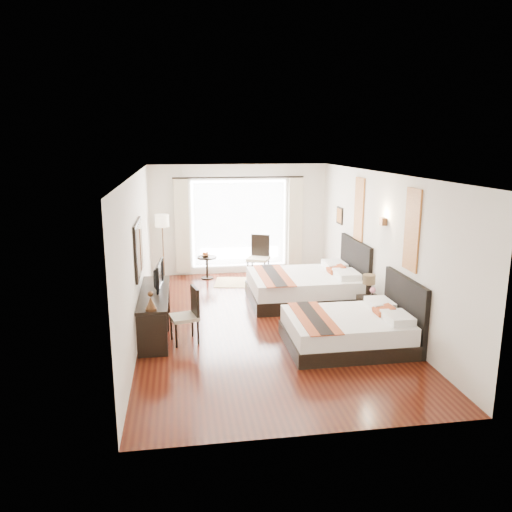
{
  "coord_description": "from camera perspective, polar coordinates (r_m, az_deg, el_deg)",
  "views": [
    {
      "loc": [
        -1.49,
        -8.81,
        3.35
      ],
      "look_at": [
        -0.09,
        0.27,
        1.24
      ],
      "focal_mm": 35.0,
      "sensor_mm": 36.0,
      "label": 1
    }
  ],
  "objects": [
    {
      "name": "fruit_bowl",
      "position": [
        12.39,
        -5.8,
        0.02
      ],
      "size": [
        0.26,
        0.26,
        0.05
      ],
      "primitive_type": "imported",
      "rotation": [
        0.0,
        0.0,
        -0.28
      ],
      "color": "#432517",
      "rests_on": "side_table"
    },
    {
      "name": "wall_desk",
      "position": [
        9.05,
        -13.32,
        0.15
      ],
      "size": [
        0.01,
        7.5,
        2.8
      ],
      "primitive_type": "cube",
      "color": "silver",
      "rests_on": "floor"
    },
    {
      "name": "ceiling",
      "position": [
        8.95,
        0.87,
        9.35
      ],
      "size": [
        4.5,
        7.5,
        0.02
      ],
      "primitive_type": "cube",
      "color": "white",
      "rests_on": "wall_headboard"
    },
    {
      "name": "desk_chair",
      "position": [
        8.66,
        -8.04,
        -7.88
      ],
      "size": [
        0.53,
        0.53,
        0.96
      ],
      "rotation": [
        0.0,
        0.0,
        3.37
      ],
      "color": "beige",
      "rests_on": "floor"
    },
    {
      "name": "console_desk",
      "position": [
        9.14,
        -11.47,
        -6.31
      ],
      "size": [
        0.5,
        2.2,
        0.76
      ],
      "primitive_type": "cube",
      "color": "black",
      "rests_on": "floor"
    },
    {
      "name": "wall_headboard",
      "position": [
        9.76,
        13.95,
        1.04
      ],
      "size": [
        0.01,
        7.5,
        2.8
      ],
      "primitive_type": "cube",
      "color": "silver",
      "rests_on": "floor"
    },
    {
      "name": "wall_sconce",
      "position": [
        9.44,
        14.33,
        3.83
      ],
      "size": [
        0.1,
        0.14,
        0.14
      ],
      "primitive_type": "cube",
      "color": "#3F2716",
      "rests_on": "wall_headboard"
    },
    {
      "name": "television",
      "position": [
        9.19,
        -11.45,
        -2.17
      ],
      "size": [
        0.17,
        0.84,
        0.48
      ],
      "primitive_type": "imported",
      "rotation": [
        0.0,
        0.0,
        1.49
      ],
      "color": "black",
      "rests_on": "console_desk"
    },
    {
      "name": "table_lamp",
      "position": [
        9.75,
        12.79,
        -2.79
      ],
      "size": [
        0.24,
        0.24,
        0.38
      ],
      "color": "black",
      "rests_on": "nightstand"
    },
    {
      "name": "art_panel_near",
      "position": [
        8.49,
        17.4,
        2.86
      ],
      "size": [
        0.03,
        0.5,
        1.35
      ],
      "primitive_type": "cube",
      "color": "maroon",
      "rests_on": "wall_headboard"
    },
    {
      "name": "window_glass",
      "position": [
        12.79,
        -1.95,
        3.72
      ],
      "size": [
        2.4,
        0.02,
        2.2
      ],
      "primitive_type": "cube",
      "color": "white",
      "rests_on": "wall_window"
    },
    {
      "name": "art_panel_far",
      "position": [
        10.72,
        11.69,
        5.17
      ],
      "size": [
        0.03,
        0.5,
        1.35
      ],
      "primitive_type": "cube",
      "color": "maroon",
      "rests_on": "wall_headboard"
    },
    {
      "name": "floor",
      "position": [
        9.54,
        0.81,
        -7.64
      ],
      "size": [
        4.5,
        7.5,
        0.01
      ],
      "primitive_type": "cube",
      "color": "#38100A",
      "rests_on": "ground"
    },
    {
      "name": "sheer_curtain",
      "position": [
        12.73,
        -1.92,
        3.68
      ],
      "size": [
        2.3,
        0.02,
        2.1
      ],
      "primitive_type": "cube",
      "color": "white",
      "rests_on": "wall_window"
    },
    {
      "name": "side_table",
      "position": [
        12.5,
        -5.61,
        -1.33
      ],
      "size": [
        0.49,
        0.49,
        0.56
      ],
      "primitive_type": "cylinder",
      "color": "black",
      "rests_on": "floor"
    },
    {
      "name": "bronze_figurine",
      "position": [
        8.03,
        -11.93,
        -5.17
      ],
      "size": [
        0.22,
        0.22,
        0.28
      ],
      "primitive_type": null,
      "rotation": [
        0.0,
        0.0,
        0.22
      ],
      "color": "#3F2716",
      "rests_on": "console_desk"
    },
    {
      "name": "wall_entry",
      "position": [
        5.63,
        7.25,
        -7.46
      ],
      "size": [
        4.5,
        0.01,
        2.8
      ],
      "primitive_type": "cube",
      "color": "silver",
      "rests_on": "floor"
    },
    {
      "name": "drape_left",
      "position": [
        12.61,
        -8.46,
        3.36
      ],
      "size": [
        0.35,
        0.14,
        2.35
      ],
      "primitive_type": "cube",
      "color": "beige",
      "rests_on": "floor"
    },
    {
      "name": "drape_right",
      "position": [
        12.95,
        4.5,
        3.71
      ],
      "size": [
        0.35,
        0.14,
        2.35
      ],
      "primitive_type": "cube",
      "color": "beige",
      "rests_on": "floor"
    },
    {
      "name": "bed_near",
      "position": [
        8.56,
        10.87,
        -8.17
      ],
      "size": [
        2.05,
        1.6,
        1.15
      ],
      "color": "black",
      "rests_on": "floor"
    },
    {
      "name": "mirror_glass",
      "position": [
        8.84,
        -13.13,
        0.85
      ],
      "size": [
        0.01,
        1.12,
        0.82
      ],
      "primitive_type": "cube",
      "color": "white",
      "rests_on": "mirror_frame"
    },
    {
      "name": "vase",
      "position": [
        9.51,
        13.17,
        -4.38
      ],
      "size": [
        0.18,
        0.18,
        0.15
      ],
      "primitive_type": "imported",
      "rotation": [
        0.0,
        0.0,
        0.37
      ],
      "color": "black",
      "rests_on": "nightstand"
    },
    {
      "name": "wall_window",
      "position": [
        12.79,
        -1.96,
        4.17
      ],
      "size": [
        4.5,
        0.01,
        2.8
      ],
      "primitive_type": "cube",
      "color": "silver",
      "rests_on": "floor"
    },
    {
      "name": "mirror_frame",
      "position": [
        8.84,
        -13.29,
        0.85
      ],
      "size": [
        0.04,
        1.25,
        0.95
      ],
      "primitive_type": "cube",
      "color": "black",
      "rests_on": "wall_desk"
    },
    {
      "name": "floor_lamp",
      "position": [
        12.17,
        -10.67,
        3.49
      ],
      "size": [
        0.33,
        0.33,
        1.65
      ],
      "color": "black",
      "rests_on": "floor"
    },
    {
      "name": "bed_far",
      "position": [
        10.73,
        5.87,
        -3.43
      ],
      "size": [
        2.32,
        1.81,
        1.31
      ],
      "color": "black",
      "rests_on": "floor"
    },
    {
      "name": "window_chair",
      "position": [
        12.45,
        0.29,
        -1.09
      ],
      "size": [
        0.66,
        0.66,
        1.08
      ],
      "rotation": [
        0.0,
        0.0,
        -1.97
      ],
      "color": "beige",
      "rests_on": "floor"
    },
    {
      "name": "jute_rug",
      "position": [
        12.15,
        -1.47,
        -3.03
      ],
      "size": [
        1.5,
        1.15,
        0.01
      ],
      "primitive_type": "cube",
      "rotation": [
        0.0,
        0.0,
        -0.18
      ],
      "color": "tan",
      "rests_on": "floor"
    },
    {
      "name": "nightstand",
      "position": [
        9.78,
        12.9,
        -5.97
      ],
      "size": [
        0.39,
        0.49,
        0.47
      ],
      "primitive_type": "cube",
      "color": "black",
      "rests_on": "floor"
    }
  ]
}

